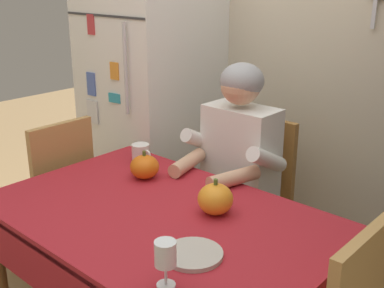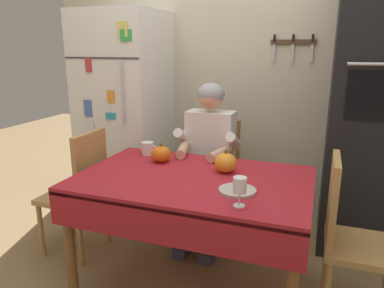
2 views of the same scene
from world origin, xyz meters
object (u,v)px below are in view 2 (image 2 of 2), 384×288
wine_glass (240,186)px  pumpkin_medium (226,163)px  chair_behind_person (214,171)px  serving_tray (237,190)px  refrigerator (126,116)px  dining_table (192,191)px  seated_person (208,151)px  chair_left_side (81,188)px  coffee_mug (148,148)px  chair_right_side (349,232)px  pumpkin_large (161,154)px  wall_oven (373,112)px

wine_glass → pumpkin_medium: size_ratio=1.04×
chair_behind_person → serving_tray: bearing=-66.6°
refrigerator → dining_table: (0.95, -0.88, -0.24)m
chair_behind_person → pumpkin_medium: size_ratio=6.38×
dining_table → serving_tray: size_ratio=6.88×
refrigerator → seated_person: refrigerator is taller
seated_person → wine_glass: (0.45, -0.90, 0.11)m
chair_behind_person → seated_person: size_ratio=0.75×
dining_table → chair_behind_person: chair_behind_person is taller
chair_left_side → coffee_mug: (0.43, 0.24, 0.27)m
chair_right_side → dining_table: bearing=-176.0°
coffee_mug → pumpkin_large: (0.17, -0.13, 0.01)m
chair_left_side → pumpkin_medium: size_ratio=6.38×
chair_right_side → wine_glass: 0.73m
wine_glass → coffee_mug: bearing=141.8°
dining_table → chair_right_side: chair_right_side is taller
pumpkin_medium → serving_tray: bearing=-63.7°
coffee_mug → pumpkin_large: size_ratio=0.86×
wine_glass → pumpkin_large: 0.85m
dining_table → wine_glass: (0.36, -0.30, 0.19)m
wall_oven → chair_behind_person: wall_oven is taller
seated_person → coffee_mug: size_ratio=10.75×
refrigerator → serving_tray: bearing=-38.6°
chair_right_side → pumpkin_large: bearing=172.4°
wall_oven → chair_left_side: wall_oven is taller
dining_table → serving_tray: bearing=-21.7°
dining_table → wall_oven: bearing=41.3°
wall_oven → pumpkin_large: wall_oven is taller
chair_left_side → wine_glass: size_ratio=6.11×
refrigerator → serving_tray: (1.26, -1.01, -0.15)m
seated_person → wall_oven: bearing=15.6°
seated_person → pumpkin_medium: seated_person is taller
chair_left_side → dining_table: bearing=-6.9°
seated_person → serving_tray: (0.40, -0.73, 0.01)m
pumpkin_large → pumpkin_medium: (0.47, -0.06, 0.01)m
dining_table → seated_person: bearing=98.4°
dining_table → chair_behind_person: size_ratio=1.51×
chair_left_side → pumpkin_medium: (1.06, 0.06, 0.29)m
chair_behind_person → coffee_mug: chair_behind_person is taller
dining_table → serving_tray: (0.31, -0.12, 0.09)m
coffee_mug → wine_glass: bearing=-38.2°
dining_table → wine_glass: wine_glass is taller
refrigerator → chair_left_side: 0.87m
wall_oven → coffee_mug: (-1.52, -0.57, -0.26)m
chair_right_side → pumpkin_large: (-1.21, 0.16, 0.28)m
pumpkin_medium → pumpkin_large: bearing=173.2°
coffee_mug → pumpkin_medium: bearing=-16.2°
chair_behind_person → wine_glass: bearing=-67.8°
wall_oven → chair_left_side: 2.18m
coffee_mug → pumpkin_medium: (0.64, -0.18, 0.02)m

